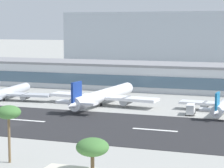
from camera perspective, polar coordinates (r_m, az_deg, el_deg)
The scene contains 11 objects.
ground_plane at distance 133.28m, azimuth -11.62°, elevation -4.79°, with size 1400.00×1400.00×0.00m, color #9E9E99.
runway_strip at distance 137.95m, azimuth -10.44°, elevation -4.34°, with size 800.00×38.66×0.08m, color #262628.
runway_centreline_dash_4 at distance 137.80m, azimuth -10.34°, elevation -4.33°, with size 12.00×1.20×0.01m, color white.
runway_centreline_dash_5 at distance 123.93m, azimuth 5.21°, elevation -5.53°, with size 12.00×1.20×0.01m, color white.
terminal_building at distance 203.28m, azimuth 4.11°, elevation 0.99°, with size 187.09×25.50×11.15m.
distant_hotel_block at distance 326.47m, azimuth 7.36°, elevation 5.42°, with size 145.95×38.60×35.99m, color #A8B2BC.
airliner_black_tail_gate_0 at distance 175.38m, azimuth -12.89°, elevation -1.12°, with size 35.72×39.31×8.21m.
airliner_navy_tail_gate_1 at distance 160.13m, azimuth -1.26°, elevation -1.49°, with size 39.16×48.26×10.08m.
service_box_truck_1 at distance 146.18m, azimuth 9.46°, elevation -2.98°, with size 3.14×6.20×3.25m.
palm_tree_0 at distance 94.98m, azimuth -12.38°, elevation -3.46°, with size 4.91×4.91×11.50m.
palm_tree_2 at distance 65.14m, azimuth -2.38°, elevation -7.86°, with size 4.54×4.54×11.81m.
Camera 1 is at (67.11, -111.93, 27.04)m, focal length 75.79 mm.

